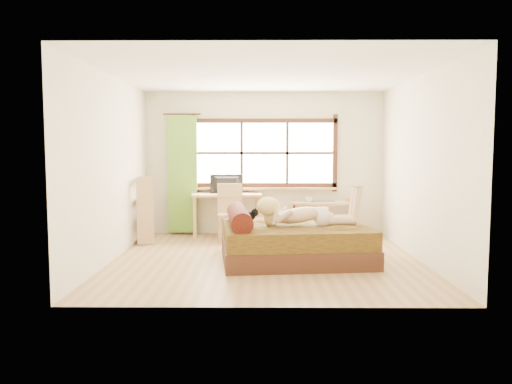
{
  "coord_description": "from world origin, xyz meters",
  "views": [
    {
      "loc": [
        -0.08,
        -7.27,
        1.64
      ],
      "look_at": [
        -0.14,
        0.2,
        0.98
      ],
      "focal_mm": 35.0,
      "sensor_mm": 36.0,
      "label": 1
    }
  ],
  "objects_px": {
    "chair": "(230,209)",
    "woman": "(306,204)",
    "desk": "(226,199)",
    "bookshelf": "(145,210)",
    "kitten": "(246,215)",
    "pipe_shelf": "(325,211)",
    "bed": "(291,241)"
  },
  "relations": [
    {
      "from": "desk",
      "to": "bookshelf",
      "type": "bearing_deg",
      "value": -160.77
    },
    {
      "from": "bookshelf",
      "to": "chair",
      "type": "bearing_deg",
      "value": -1.92
    },
    {
      "from": "bed",
      "to": "pipe_shelf",
      "type": "distance_m",
      "value": 2.27
    },
    {
      "from": "chair",
      "to": "bookshelf",
      "type": "distance_m",
      "value": 1.49
    },
    {
      "from": "chair",
      "to": "bed",
      "type": "bearing_deg",
      "value": -65.0
    },
    {
      "from": "bookshelf",
      "to": "kitten",
      "type": "bearing_deg",
      "value": -48.13
    },
    {
      "from": "bed",
      "to": "desk",
      "type": "xyz_separation_m",
      "value": [
        -1.09,
        2.0,
        0.41
      ]
    },
    {
      "from": "kitten",
      "to": "pipe_shelf",
      "type": "relative_size",
      "value": 0.25
    },
    {
      "from": "pipe_shelf",
      "to": "kitten",
      "type": "bearing_deg",
      "value": -120.31
    },
    {
      "from": "woman",
      "to": "pipe_shelf",
      "type": "distance_m",
      "value": 2.27
    },
    {
      "from": "kitten",
      "to": "chair",
      "type": "xyz_separation_m",
      "value": [
        -0.33,
        1.54,
        -0.09
      ]
    },
    {
      "from": "kitten",
      "to": "pipe_shelf",
      "type": "height_order",
      "value": "kitten"
    },
    {
      "from": "desk",
      "to": "bookshelf",
      "type": "relative_size",
      "value": 1.18
    },
    {
      "from": "kitten",
      "to": "bookshelf",
      "type": "xyz_separation_m",
      "value": [
        -1.79,
        1.25,
        -0.07
      ]
    },
    {
      "from": "woman",
      "to": "kitten",
      "type": "relative_size",
      "value": 4.67
    },
    {
      "from": "chair",
      "to": "woman",
      "type": "bearing_deg",
      "value": -60.85
    },
    {
      "from": "desk",
      "to": "bookshelf",
      "type": "distance_m",
      "value": 1.52
    },
    {
      "from": "kitten",
      "to": "chair",
      "type": "distance_m",
      "value": 1.58
    },
    {
      "from": "bed",
      "to": "kitten",
      "type": "xyz_separation_m",
      "value": [
        -0.67,
        0.11,
        0.37
      ]
    },
    {
      "from": "desk",
      "to": "kitten",
      "type": "bearing_deg",
      "value": -83.77
    },
    {
      "from": "chair",
      "to": "pipe_shelf",
      "type": "bearing_deg",
      "value": 8.93
    },
    {
      "from": "desk",
      "to": "pipe_shelf",
      "type": "xyz_separation_m",
      "value": [
        1.86,
        0.12,
        -0.23
      ]
    },
    {
      "from": "chair",
      "to": "bookshelf",
      "type": "height_order",
      "value": "bookshelf"
    },
    {
      "from": "woman",
      "to": "bookshelf",
      "type": "bearing_deg",
      "value": 146.24
    },
    {
      "from": "kitten",
      "to": "bookshelf",
      "type": "bearing_deg",
      "value": 139.08
    },
    {
      "from": "pipe_shelf",
      "to": "bookshelf",
      "type": "bearing_deg",
      "value": -161.35
    },
    {
      "from": "bed",
      "to": "kitten",
      "type": "relative_size",
      "value": 7.19
    },
    {
      "from": "woman",
      "to": "kitten",
      "type": "xyz_separation_m",
      "value": [
        -0.87,
        0.15,
        -0.19
      ]
    },
    {
      "from": "bed",
      "to": "desk",
      "type": "height_order",
      "value": "desk"
    },
    {
      "from": "bed",
      "to": "bookshelf",
      "type": "relative_size",
      "value": 2.0
    },
    {
      "from": "desk",
      "to": "pipe_shelf",
      "type": "bearing_deg",
      "value": -2.51
    },
    {
      "from": "desk",
      "to": "chair",
      "type": "bearing_deg",
      "value": -82.06
    }
  ]
}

